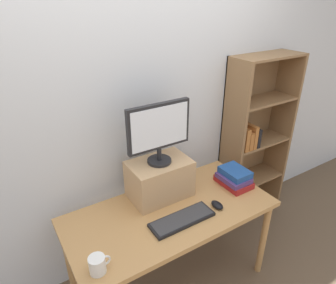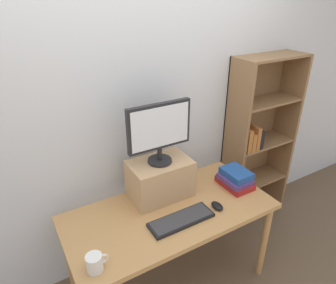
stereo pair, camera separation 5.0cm
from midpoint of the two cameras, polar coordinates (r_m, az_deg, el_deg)
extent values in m
plane|color=brown|center=(2.65, -0.17, -24.96)|extent=(12.00, 12.00, 0.00)
cube|color=silver|center=(2.22, -6.97, 5.93)|extent=(7.00, 0.08, 2.60)
cube|color=#B7844C|center=(2.14, -0.20, -13.21)|extent=(1.45, 0.69, 0.04)
cylinder|color=#B7844C|center=(2.57, 17.14, -17.28)|extent=(0.05, 0.05, 0.68)
cylinder|color=#B7844C|center=(2.43, -18.93, -20.73)|extent=(0.05, 0.05, 0.68)
cylinder|color=#B7844C|center=(2.88, 8.28, -10.78)|extent=(0.05, 0.05, 0.68)
cube|color=olive|center=(2.73, 11.39, -1.64)|extent=(0.03, 0.28, 1.62)
cube|color=olive|center=(3.17, 19.96, 1.36)|extent=(0.03, 0.28, 1.62)
cube|color=olive|center=(3.02, 14.17, 0.94)|extent=(0.67, 0.01, 1.62)
cube|color=olive|center=(3.36, 14.28, -12.28)|extent=(0.61, 0.27, 0.02)
cube|color=olive|center=(3.13, 15.10, -6.49)|extent=(0.61, 0.27, 0.02)
cube|color=olive|center=(2.93, 16.02, 0.15)|extent=(0.61, 0.27, 0.02)
cube|color=olive|center=(2.78, 17.06, 7.61)|extent=(0.61, 0.27, 0.02)
cube|color=olive|center=(2.69, 18.18, 15.34)|extent=(0.61, 0.27, 0.02)
cube|color=#AD662D|center=(2.70, 13.07, 0.81)|extent=(0.05, 0.20, 0.21)
cube|color=#AD662D|center=(2.74, 13.79, 0.62)|extent=(0.04, 0.20, 0.16)
cube|color=#AD662D|center=(2.76, 14.56, 1.31)|extent=(0.04, 0.20, 0.21)
cube|color=black|center=(2.80, 15.16, 1.18)|extent=(0.04, 0.20, 0.17)
cube|color=tan|center=(2.19, -2.27, -7.02)|extent=(0.44, 0.29, 0.28)
cylinder|color=black|center=(2.11, -2.35, -3.58)|extent=(0.17, 0.17, 0.02)
cylinder|color=black|center=(2.08, -2.38, -2.22)|extent=(0.03, 0.03, 0.09)
cube|color=black|center=(1.99, -2.49, 3.00)|extent=(0.46, 0.04, 0.32)
cube|color=silver|center=(1.97, -2.20, 2.80)|extent=(0.43, 0.00, 0.28)
cube|color=black|center=(2.04, 1.98, -14.55)|extent=(0.44, 0.15, 0.02)
cube|color=#333335|center=(2.03, 1.98, -14.29)|extent=(0.42, 0.13, 0.00)
ellipsoid|color=black|center=(2.17, 8.67, -11.77)|extent=(0.06, 0.10, 0.04)
cube|color=maroon|center=(2.42, 11.83, -7.43)|extent=(0.19, 0.27, 0.05)
cube|color=#4C336B|center=(2.38, 11.81, -6.71)|extent=(0.19, 0.23, 0.04)
cube|color=navy|center=(2.37, 12.13, -5.69)|extent=(0.17, 0.22, 0.05)
cylinder|color=white|center=(1.78, -14.18, -21.74)|extent=(0.09, 0.09, 0.10)
torus|color=white|center=(1.78, -12.73, -21.16)|extent=(0.06, 0.01, 0.06)
camera|label=1|loc=(0.03, -90.75, -0.38)|focal=32.00mm
camera|label=2|loc=(0.03, 89.25, 0.38)|focal=32.00mm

